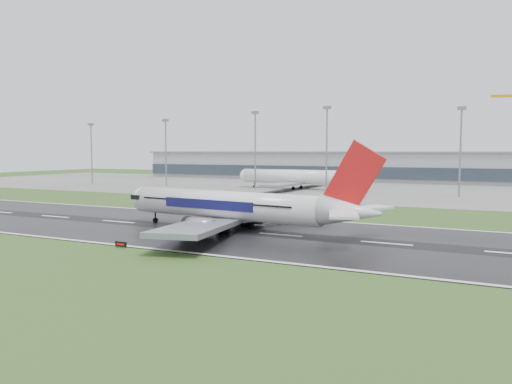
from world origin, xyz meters
The scene contains 12 objects.
ground centered at (0.00, 0.00, 0.00)m, with size 520.00×520.00×0.00m, color #2A4A1B.
runway centered at (0.00, 0.00, 0.05)m, with size 400.00×45.00×0.10m, color black.
apron centered at (0.00, 125.00, 0.04)m, with size 400.00×130.00×0.08m, color slate.
terminal centered at (0.00, 185.00, 7.50)m, with size 240.00×36.00×15.00m, color #94969F.
main_airliner centered at (30.96, 0.38, 8.63)m, with size 57.77×55.02×17.06m, color silver, non-canonical shape.
parked_airliner centered at (-0.31, 109.14, 8.41)m, with size 56.81×52.89×16.65m, color white, non-canonical shape.
runway_sign centered at (21.17, -23.15, 0.52)m, with size 2.30×0.26×1.04m, color black, non-canonical shape.
floodmast_0 centered at (-105.84, 100.00, 14.31)m, with size 0.64×0.64×28.62m, color gray.
floodmast_1 centered at (-60.60, 100.00, 14.70)m, with size 0.64×0.64×29.40m, color gray.
floodmast_2 centered at (-15.04, 100.00, 15.64)m, with size 0.64×0.64×31.29m, color gray.
floodmast_3 centered at (15.97, 100.00, 16.08)m, with size 0.64×0.64×32.17m, color gray.
floodmast_4 centered at (64.25, 100.00, 15.06)m, with size 0.64×0.64×30.13m, color gray.
Camera 1 is at (77.68, -86.70, 16.04)m, focal length 35.09 mm.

